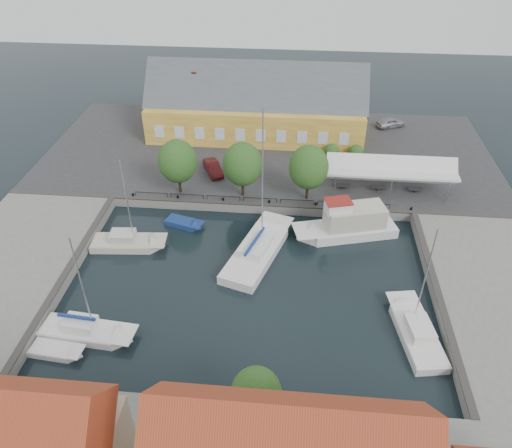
{
  "coord_description": "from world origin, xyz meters",
  "views": [
    {
      "loc": [
        3.72,
        -34.26,
        30.52
      ],
      "look_at": [
        0.0,
        6.0,
        1.5
      ],
      "focal_mm": 35.0,
      "sensor_mm": 36.0,
      "label": 1
    }
  ],
  "objects": [
    {
      "name": "launch_sw",
      "position": [
        -13.95,
        -10.35,
        0.09
      ],
      "size": [
        4.36,
        1.96,
        0.98
      ],
      "color": "white",
      "rests_on": "ground"
    },
    {
      "name": "east_quay",
      "position": [
        22.0,
        -2.0,
        0.5
      ],
      "size": [
        12.0,
        24.0,
        1.0
      ],
      "primitive_type": "cube",
      "color": "slate",
      "rests_on": "ground"
    },
    {
      "name": "center_sailboat",
      "position": [
        0.41,
        3.0,
        0.36
      ],
      "size": [
        6.58,
        11.71,
        15.24
      ],
      "color": "white",
      "rests_on": "ground"
    },
    {
      "name": "quay_trees",
      "position": [
        -2.0,
        12.0,
        4.88
      ],
      "size": [
        18.2,
        4.2,
        6.3
      ],
      "color": "black",
      "rests_on": "north_quay"
    },
    {
      "name": "ground",
      "position": [
        0.0,
        0.0,
        0.0
      ],
      "size": [
        140.0,
        140.0,
        0.0
      ],
      "primitive_type": "plane",
      "color": "black",
      "rests_on": "ground"
    },
    {
      "name": "west_boat_b",
      "position": [
        -12.51,
        3.18,
        0.26
      ],
      "size": [
        7.54,
        3.08,
        10.2
      ],
      "color": "beige",
      "rests_on": "ground"
    },
    {
      "name": "car_red",
      "position": [
        -6.07,
        16.6,
        1.69
      ],
      "size": [
        3.11,
        4.39,
        1.37
      ],
      "primitive_type": "imported",
      "rotation": [
        0.0,
        0.0,
        0.45
      ],
      "color": "#511214",
      "rests_on": "north_quay"
    },
    {
      "name": "warehouse",
      "position": [
        -2.6,
        28.36,
        4.43
      ],
      "size": [
        28.56,
        14.0,
        9.55
      ],
      "color": "#BC882D",
      "rests_on": "north_quay"
    },
    {
      "name": "quay_edge_fittings",
      "position": [
        0.02,
        4.75,
        1.06
      ],
      "size": [
        56.0,
        24.72,
        0.4
      ],
      "color": "#383533",
      "rests_on": "north_quay"
    },
    {
      "name": "west_boat_d",
      "position": [
        -12.31,
        -8.36,
        0.27
      ],
      "size": [
        7.98,
        3.01,
        10.53
      ],
      "color": "white",
      "rests_on": "ground"
    },
    {
      "name": "tent_canopy",
      "position": [
        14.0,
        14.5,
        3.68
      ],
      "size": [
        14.0,
        4.0,
        2.83
      ],
      "color": "white",
      "rests_on": "north_quay"
    },
    {
      "name": "launch_nw",
      "position": [
        -7.72,
        7.26,
        0.09
      ],
      "size": [
        4.36,
        2.74,
        0.88
      ],
      "color": "navy",
      "rests_on": "ground"
    },
    {
      "name": "car_silver",
      "position": [
        16.42,
        31.5,
        1.69
      ],
      "size": [
        4.34,
        3.14,
        1.37
      ],
      "primitive_type": "imported",
      "rotation": [
        0.0,
        0.0,
        2.0
      ],
      "color": "#9EA1A5",
      "rests_on": "north_quay"
    },
    {
      "name": "north_quay",
      "position": [
        0.0,
        23.0,
        0.5
      ],
      "size": [
        56.0,
        26.0,
        1.0
      ],
      "primitive_type": "cube",
      "color": "#2D2D30",
      "rests_on": "ground"
    },
    {
      "name": "trawler",
      "position": [
        9.32,
        7.21,
        1.02
      ],
      "size": [
        10.86,
        5.76,
        5.0
      ],
      "color": "white",
      "rests_on": "ground"
    },
    {
      "name": "east_boat_c",
      "position": [
        13.92,
        -6.04,
        0.26
      ],
      "size": [
        3.95,
        8.59,
        10.66
      ],
      "color": "white",
      "rests_on": "ground"
    },
    {
      "name": "west_quay",
      "position": [
        -22.0,
        -2.0,
        0.5
      ],
      "size": [
        12.0,
        24.0,
        1.0
      ],
      "primitive_type": "cube",
      "color": "slate",
      "rests_on": "ground"
    }
  ]
}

